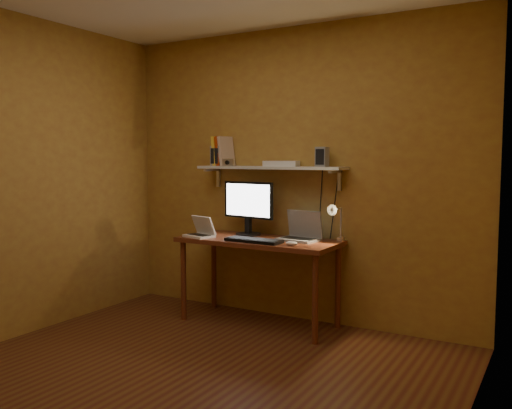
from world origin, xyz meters
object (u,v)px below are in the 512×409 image
Objects in this scene: keyboard at (254,240)px; speaker_left at (218,156)px; wall_shelf at (270,168)px; shelf_camera at (228,162)px; mouse at (292,243)px; desk_lamp at (336,218)px; desk at (259,248)px; laptop at (301,232)px; netbook at (201,231)px; monitor at (248,205)px; router at (282,164)px; speaker_right at (322,157)px.

speaker_left is at bearing 152.30° from keyboard.
shelf_camera is at bearing -172.25° from wall_shelf.
mouse is 0.27× the size of desk_lamp.
mouse is at bearing 1.39° from keyboard.
desk is at bearing -90.00° from wall_shelf.
laptop is at bearing 99.07° from mouse.
wall_shelf is at bearing 50.52° from netbook.
monitor is 0.48m from keyboard.
laptop is at bearing -19.96° from router.
speaker_left is at bearing -178.47° from speaker_right.
speaker_left reaches higher than desk_lamp.
keyboard is 0.85m from shelf_camera.
router is at bearing -179.86° from speaker_right.
desk is at bearing -119.64° from router.
speaker_left is (-1.21, 0.05, 0.51)m from desk_lamp.
keyboard is at bearing 13.76° from netbook.
netbook reaches higher than mouse.
desk is at bearing -28.87° from monitor.
monitor is 1.81× the size of netbook.
mouse reaches higher than keyboard.
wall_shelf reaches higher than desk_lamp.
router reaches higher than mouse.
laptop is at bearing 33.30° from netbook.
monitor reaches higher than netbook.
speaker_right is at bearing 0.58° from wall_shelf.
netbook is (-0.31, -0.31, -0.22)m from monitor.
wall_shelf is 12.69× the size of shelf_camera.
speaker_right is at bearing 21.76° from desk.
keyboard is 0.99m from speaker_left.
router is (-0.29, 0.39, 0.63)m from mouse.
desk_lamp reaches higher than netbook.
speaker_left is at bearing 112.97° from netbook.
monitor is 2.90× the size of speaker_left.
desk_lamp is (0.31, 0.01, 0.14)m from laptop.
mouse is at bearing -52.90° from router.
monitor is 0.57m from speaker_left.
netbook is 1.21m from desk_lamp.
mouse is (0.06, -0.30, -0.05)m from laptop.
desk_lamp is 0.71m from router.
monitor is at bearing -167.23° from wall_shelf.
laptop is 0.66m from speaker_right.
router is at bearing 6.85° from shelf_camera.
speaker_right reaches higher than monitor.
monitor reaches higher than mouse.
speaker_right is at bearing 12.34° from monitor.
desk is at bearing 154.11° from mouse.
mouse is at bearing -24.43° from desk.
netbook is at bearing -108.31° from shelf_camera.
desk is 8.36× the size of speaker_right.
speaker_right is at bearing 42.81° from keyboard.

